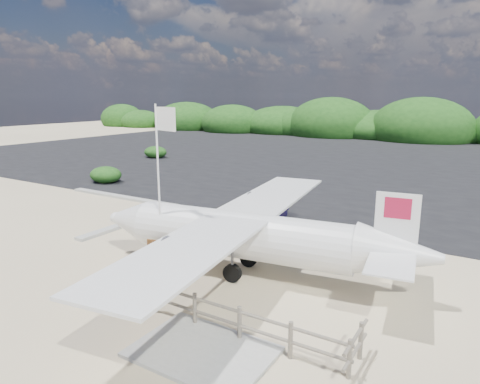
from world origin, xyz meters
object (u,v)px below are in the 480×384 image
object	(u,v)px
crew_b	(283,211)
crew_c	(271,214)
baggage_cart	(201,236)
flagpole	(162,266)
crew_a	(257,212)
aircraft_small	(270,153)
signboard	(166,274)

from	to	relation	value
crew_b	crew_c	size ratio (longest dim) A/B	0.92
baggage_cart	flagpole	size ratio (longest dim) A/B	0.41
baggage_cart	crew_b	xyz separation A→B (m)	(2.68, 3.24, 0.86)
crew_a	crew_b	xyz separation A→B (m)	(1.05, 0.72, 0.03)
baggage_cart	aircraft_small	size ratio (longest dim) A/B	0.32
signboard	crew_b	xyz separation A→B (m)	(1.11, 7.49, 0.86)
baggage_cart	aircraft_small	bearing A→B (deg)	133.85
aircraft_small	flagpole	bearing A→B (deg)	73.81
flagpole	crew_b	bearing A→B (deg)	76.31
crew_c	aircraft_small	xyz separation A→B (m)	(-13.81, 26.20, -0.94)
flagpole	crew_a	bearing A→B (deg)	84.04
signboard	crew_c	world-z (taller)	crew_c
baggage_cart	flagpole	world-z (taller)	flagpole
crew_a	crew_b	distance (m)	1.27
crew_a	aircraft_small	world-z (taller)	crew_a
crew_c	aircraft_small	distance (m)	29.63
baggage_cart	crew_c	size ratio (longest dim) A/B	1.34
signboard	crew_a	distance (m)	6.82
signboard	flagpole	bearing A→B (deg)	131.74
signboard	aircraft_small	bearing A→B (deg)	100.78
crew_b	crew_c	distance (m)	1.06
crew_a	aircraft_small	distance (m)	28.91
crew_b	baggage_cart	bearing A→B (deg)	30.03
crew_b	aircraft_small	world-z (taller)	crew_b
flagpole	crew_c	distance (m)	6.26
crew_c	baggage_cart	bearing A→B (deg)	63.11
baggage_cart	aircraft_small	distance (m)	30.54
flagpole	signboard	world-z (taller)	flagpole
crew_c	flagpole	bearing A→B (deg)	97.62
signboard	aircraft_small	world-z (taller)	aircraft_small
signboard	crew_c	size ratio (longest dim) A/B	0.85
baggage_cart	aircraft_small	xyz separation A→B (m)	(-11.25, 28.39, 0.00)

